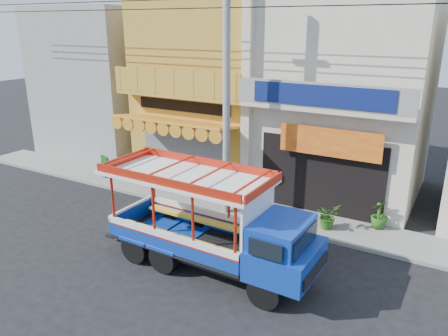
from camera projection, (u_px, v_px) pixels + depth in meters
The scene contains 11 objects.
ground at pixel (201, 260), 13.21m from camera, with size 90.00×90.00×0.00m, color black.
sidewalk at pixel (258, 211), 16.48m from camera, with size 30.00×2.00×0.12m, color slate.
shophouse_left at pixel (220, 84), 20.35m from camera, with size 6.00×7.50×8.24m.
shophouse_right at pixel (348, 94), 17.53m from camera, with size 6.00×6.75×8.24m.
party_pilaster at pixel (247, 102), 16.41m from camera, with size 0.35×0.30×8.00m, color beige.
filler_building_left at pixel (109, 82), 23.78m from camera, with size 6.00×6.00×7.60m, color gray.
utility_pole at pixel (230, 79), 14.74m from camera, with size 28.00×0.26×9.00m.
songthaew_truck at pixel (224, 227), 12.09m from camera, with size 6.46×2.30×2.99m.
green_sign at pixel (105, 168), 20.01m from camera, with size 0.61×0.44×0.95m.
potted_plant_a at pixel (328, 216), 14.90m from camera, with size 0.81×0.70×0.90m, color #285618.
potted_plant_c at pixel (380, 214), 14.88m from camera, with size 0.56×0.56×1.00m, color #285618.
Camera 1 is at (6.38, -9.77, 6.82)m, focal length 35.00 mm.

